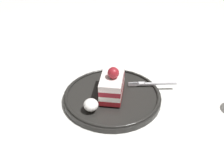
% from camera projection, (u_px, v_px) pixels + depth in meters
% --- Properties ---
extents(ground_plane, '(2.40, 2.40, 0.00)m').
position_uv_depth(ground_plane, '(110.00, 95.00, 0.77)').
color(ground_plane, silver).
extents(dessert_plate, '(0.24, 0.24, 0.02)m').
position_uv_depth(dessert_plate, '(112.00, 97.00, 0.75)').
color(dessert_plate, black).
rests_on(dessert_plate, ground_plane).
extents(cake_slice, '(0.08, 0.11, 0.08)m').
position_uv_depth(cake_slice, '(113.00, 84.00, 0.73)').
color(cake_slice, maroon).
rests_on(cake_slice, dessert_plate).
extents(whipped_cream_dollop, '(0.03, 0.03, 0.03)m').
position_uv_depth(whipped_cream_dollop, '(91.00, 105.00, 0.69)').
color(whipped_cream_dollop, white).
rests_on(whipped_cream_dollop, dessert_plate).
extents(fork, '(0.12, 0.04, 0.00)m').
position_uv_depth(fork, '(151.00, 84.00, 0.77)').
color(fork, silver).
rests_on(fork, dessert_plate).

